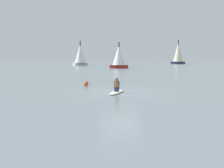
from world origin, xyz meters
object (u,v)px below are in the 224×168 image
Objects in this scene: buoy_marker at (86,83)px; sailboat_far_right at (178,53)px; person_paddler at (117,85)px; sailboat_near_right at (80,54)px; surfboard at (117,92)px; sailboat_center_horizon at (119,56)px.

sailboat_far_right is at bearing 59.36° from buoy_marker.
person_paddler is at bearing -78.35° from sailboat_far_right.
person_paddler is 100.08m from sailboat_far_right.
sailboat_near_right is at bearing 85.11° from buoy_marker.
sailboat_near_right is at bearing -155.72° from person_paddler.
surfboard is at bearing -78.35° from sailboat_far_right.
person_paddler reaches higher than buoy_marker.
sailboat_center_horizon is (10.80, 43.89, 2.86)m from surfboard.
buoy_marker is at bearing -127.36° from sailboat_near_right.
person_paddler is 0.11× the size of sailboat_near_right.
sailboat_near_right is 1.32× the size of sailboat_center_horizon.
sailboat_near_right is (4.25, 71.63, 3.79)m from surfboard.
sailboat_center_horizon is at bearing -89.86° from sailboat_far_right.
sailboat_near_right is 0.79× the size of sailboat_far_right.
sailboat_far_right is (47.71, 87.87, 4.74)m from surfboard.
sailboat_far_right is 96.61m from buoy_marker.
sailboat_far_right reaches higher than sailboat_near_right.
surfboard is at bearing -73.18° from buoy_marker.
surfboard is 0.33× the size of sailboat_near_right.
buoy_marker reaches higher than surfboard.
buoy_marker is at bearing -135.51° from surfboard.
sailboat_near_right is 28.52m from sailboat_center_horizon.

